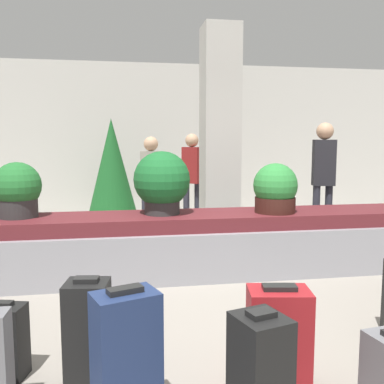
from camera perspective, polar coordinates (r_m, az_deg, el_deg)
name	(u,v)px	position (r m, az deg, el deg)	size (l,w,h in m)	color
ground_plane	(222,326)	(3.72, 4.01, -17.44)	(18.00, 18.00, 0.00)	gray
back_wall	(157,138)	(9.44, -4.72, 7.17)	(18.00, 0.06, 3.20)	beige
carousel	(192,244)	(5.00, 0.00, -7.00)	(6.14, 0.92, 0.70)	gray
pillar	(220,136)	(6.41, 3.72, 7.40)	(0.53, 0.53, 3.20)	beige
suitcase_3	(126,363)	(2.41, -8.74, -21.60)	(0.38, 0.32, 0.79)	navy
suitcase_4	(278,338)	(2.84, 11.43, -18.56)	(0.41, 0.32, 0.65)	maroon
suitcase_5	(260,378)	(2.39, 9.04, -23.26)	(0.31, 0.33, 0.68)	black
suitcase_6	(2,341)	(3.16, -24.03, -17.74)	(0.33, 0.25, 0.51)	black
suitcase_8	(88,335)	(2.84, -13.69, -18.04)	(0.29, 0.27, 0.71)	black
potted_plant_0	(162,182)	(4.87, -4.03, 1.28)	(0.64, 0.64, 0.72)	#2D2D2D
potted_plant_1	(275,190)	(5.06, 11.05, 0.31)	(0.51, 0.51, 0.58)	#381914
potted_plant_2	(17,190)	(5.02, -22.25, 0.23)	(0.51, 0.51, 0.61)	#2D2D2D
traveler_0	(151,179)	(6.67, -5.45, 1.76)	(0.35, 0.23, 1.60)	#282833
traveler_1	(324,170)	(6.71, 17.14, 2.79)	(0.35, 0.25, 1.81)	#282833
traveler_2	(192,172)	(7.50, -0.01, 2.67)	(0.36, 0.35, 1.66)	#282833
decorated_tree	(112,166)	(8.30, -10.63, 3.47)	(0.91, 0.91, 1.96)	#4C331E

